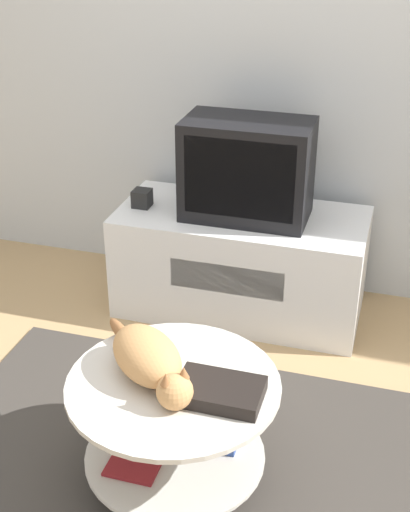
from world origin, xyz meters
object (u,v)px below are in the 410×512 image
speaker (142,198)px  dvd_box (219,391)px  cat (150,359)px  tv (247,170)px

speaker → dvd_box: bearing=-58.9°
dvd_box → cat: bearing=171.0°
tv → cat: tv is taller
speaker → tv: bearing=3.6°
tv → speaker: tv is taller
tv → dvd_box: bearing=-80.1°
dvd_box → cat: 0.25m
speaker → dvd_box: 1.37m
tv → dvd_box: 1.25m
speaker → cat: (0.46, -1.13, -0.04)m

